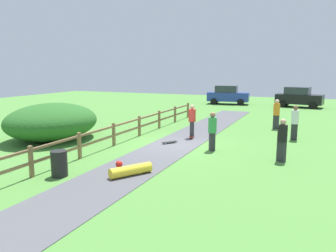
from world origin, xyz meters
The scene contains 14 objects.
ground_plane centered at (0.00, 0.00, 0.00)m, with size 60.00×60.00×0.00m, color #4C8438.
asphalt_path centered at (0.00, 0.00, 0.01)m, with size 2.40×28.00×0.02m, color #515156.
wooden_fence centered at (-2.60, 0.00, 0.67)m, with size 0.12×18.12×1.10m.
bush_large centered at (-6.33, -1.33, 0.95)m, with size 4.26×5.11×1.90m, color #286023.
trash_bin centered at (-1.80, -5.97, 0.45)m, with size 0.56×0.56×0.90m, color black.
skater_riding centered at (0.24, 1.90, 1.00)m, with size 0.46×0.82×1.76m.
skater_fallen centered at (0.37, -4.92, 0.20)m, with size 1.45×1.51×0.36m.
skateboard_loose centered at (-0.31, 0.16, 0.09)m, with size 0.63×0.77×0.08m.
bystander_white centered at (5.26, 3.57, 1.00)m, with size 0.39×0.39×1.81m.
bystander_orange centered at (4.05, 6.52, 1.01)m, with size 0.53×0.53×1.82m.
bystander_green centered at (1.98, -0.31, 0.97)m, with size 0.53×0.53×1.76m.
bystander_black centered at (5.02, -0.95, 0.95)m, with size 0.52×0.52×1.72m.
parked_car_blue centered at (-2.10, 19.59, 0.96)m, with size 4.35×2.34×1.92m.
parked_car_black centered at (4.78, 19.60, 0.96)m, with size 4.42×2.50×1.92m.
Camera 1 is at (6.04, -14.59, 3.67)m, focal length 35.65 mm.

